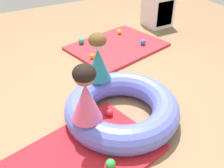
{
  "coord_description": "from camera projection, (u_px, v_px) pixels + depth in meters",
  "views": [
    {
      "loc": [
        -1.09,
        -1.76,
        1.79
      ],
      "look_at": [
        -0.01,
        0.13,
        0.31
      ],
      "focal_mm": 41.19,
      "sensor_mm": 36.0,
      "label": 1
    }
  ],
  "objects": [
    {
      "name": "ground_plane",
      "position": [
        119.0,
        114.0,
        2.71
      ],
      "size": [
        8.0,
        8.0,
        0.0
      ],
      "primitive_type": "plane",
      "color": "#93704C"
    },
    {
      "name": "gym_mat_front",
      "position": [
        117.0,
        46.0,
        4.03
      ],
      "size": [
        1.56,
        1.32,
        0.04
      ],
      "primitive_type": "cube",
      "rotation": [
        0.0,
        0.0,
        0.22
      ],
      "color": "red",
      "rests_on": "ground"
    },
    {
      "name": "gym_mat_center_rear",
      "position": [
        68.0,
        168.0,
        2.12
      ],
      "size": [
        1.76,
        1.19,
        0.04
      ],
      "primitive_type": "cube",
      "rotation": [
        0.0,
        0.0,
        0.22
      ],
      "color": "red",
      "rests_on": "ground"
    },
    {
      "name": "inflatable_cushion",
      "position": [
        122.0,
        108.0,
        2.59
      ],
      "size": [
        1.16,
        1.16,
        0.27
      ],
      "primitive_type": "torus",
      "color": "#6070E5",
      "rests_on": "ground"
    },
    {
      "name": "child_in_teal",
      "position": [
        98.0,
        57.0,
        2.66
      ],
      "size": [
        0.34,
        0.34,
        0.52
      ],
      "rotation": [
        0.0,
        0.0,
        1.9
      ],
      "color": "teal",
      "rests_on": "inflatable_cushion"
    },
    {
      "name": "child_in_pink",
      "position": [
        86.0,
        94.0,
        2.12
      ],
      "size": [
        0.37,
        0.37,
        0.53
      ],
      "rotation": [
        0.0,
        0.0,
        5.74
      ],
      "color": "#E5608E",
      "rests_on": "inflatable_cushion"
    },
    {
      "name": "play_ball_orange",
      "position": [
        92.0,
        56.0,
        3.63
      ],
      "size": [
        0.08,
        0.08,
        0.08
      ],
      "primitive_type": "sphere",
      "color": "orange",
      "rests_on": "gym_mat_front"
    },
    {
      "name": "play_ball_blue",
      "position": [
        143.0,
        42.0,
        4.01
      ],
      "size": [
        0.09,
        0.09,
        0.09
      ],
      "primitive_type": "sphere",
      "color": "blue",
      "rests_on": "gym_mat_front"
    },
    {
      "name": "play_ball_red",
      "position": [
        109.0,
        112.0,
        2.62
      ],
      "size": [
        0.08,
        0.08,
        0.08
      ],
      "primitive_type": "sphere",
      "color": "red",
      "rests_on": "gym_mat_center_rear"
    },
    {
      "name": "play_ball_green",
      "position": [
        111.0,
        164.0,
        2.08
      ],
      "size": [
        0.08,
        0.08,
        0.08
      ],
      "primitive_type": "sphere",
      "color": "green",
      "rests_on": "gym_mat_center_rear"
    },
    {
      "name": "play_ball_teal",
      "position": [
        81.0,
        41.0,
        4.03
      ],
      "size": [
        0.09,
        0.09,
        0.09
      ],
      "primitive_type": "sphere",
      "color": "teal",
      "rests_on": "gym_mat_front"
    },
    {
      "name": "play_ball_yellow",
      "position": [
        119.0,
        32.0,
        4.37
      ],
      "size": [
        0.08,
        0.08,
        0.08
      ],
      "primitive_type": "sphere",
      "color": "yellow",
      "rests_on": "gym_mat_front"
    },
    {
      "name": "storage_cube",
      "position": [
        158.0,
        11.0,
        4.66
      ],
      "size": [
        0.44,
        0.44,
        0.56
      ],
      "color": "silver",
      "rests_on": "ground"
    }
  ]
}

